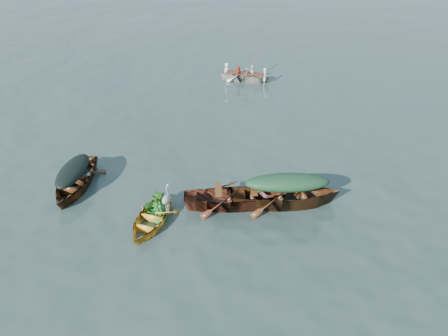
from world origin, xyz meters
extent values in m
plane|color=#30433D|center=(0.00, 0.00, 0.00)|extent=(140.00, 140.00, 0.00)
imported|color=gold|center=(-1.63, -1.11, 0.00)|extent=(1.43, 2.99, 0.77)
imported|color=#4E2D12|center=(-4.92, -0.13, 0.00)|extent=(2.40, 4.21, 1.01)
imported|color=#562F14|center=(1.99, 1.18, 0.00)|extent=(5.02, 3.14, 1.15)
imported|color=#5D2D17|center=(0.50, 0.60, 0.00)|extent=(4.71, 2.91, 1.06)
imported|color=beige|center=(-2.44, 11.86, 0.00)|extent=(3.89, 1.31, 0.89)
ellipsoid|color=black|center=(-4.92, -0.13, 0.71)|extent=(1.32, 2.32, 0.40)
ellipsoid|color=#15341A|center=(1.99, 1.18, 0.83)|extent=(2.76, 1.73, 0.52)
imported|color=#24691B|center=(-1.63, -0.56, 0.69)|extent=(0.75, 0.94, 0.60)
imported|color=white|center=(-2.44, 11.86, 0.83)|extent=(2.73, 1.15, 0.76)
camera|label=1|loc=(3.75, -10.20, 8.17)|focal=35.00mm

